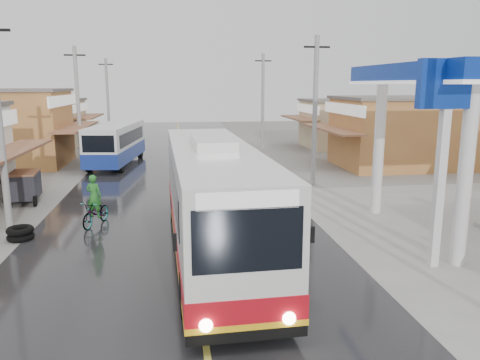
{
  "coord_description": "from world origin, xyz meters",
  "views": [
    {
      "loc": [
        -0.55,
        -9.57,
        5.49
      ],
      "look_at": [
        2.01,
        8.55,
        1.73
      ],
      "focal_mm": 35.0,
      "sensor_mm": 36.0,
      "label": 1
    }
  ],
  "objects_px": {
    "coach_bus": "(213,198)",
    "tyre_stack": "(20,233)",
    "tricycle_near": "(25,185)",
    "second_bus": "(116,143)",
    "cyclist": "(96,209)"
  },
  "relations": [
    {
      "from": "tricycle_near",
      "to": "coach_bus",
      "type": "bearing_deg",
      "value": -48.95
    },
    {
      "from": "coach_bus",
      "to": "tyre_stack",
      "type": "height_order",
      "value": "coach_bus"
    },
    {
      "from": "second_bus",
      "to": "tricycle_near",
      "type": "xyz_separation_m",
      "value": [
        -3.02,
        -10.34,
        -0.65
      ]
    },
    {
      "from": "tyre_stack",
      "to": "second_bus",
      "type": "bearing_deg",
      "value": 84.25
    },
    {
      "from": "second_bus",
      "to": "cyclist",
      "type": "height_order",
      "value": "second_bus"
    },
    {
      "from": "coach_bus",
      "to": "tricycle_near",
      "type": "height_order",
      "value": "coach_bus"
    },
    {
      "from": "tricycle_near",
      "to": "tyre_stack",
      "type": "relative_size",
      "value": 2.07
    },
    {
      "from": "tricycle_near",
      "to": "tyre_stack",
      "type": "distance_m",
      "value": 5.77
    },
    {
      "from": "tricycle_near",
      "to": "cyclist",
      "type": "bearing_deg",
      "value": -52.64
    },
    {
      "from": "second_bus",
      "to": "cyclist",
      "type": "xyz_separation_m",
      "value": [
        0.83,
        -14.52,
        -0.82
      ]
    },
    {
      "from": "coach_bus",
      "to": "second_bus",
      "type": "bearing_deg",
      "value": 104.11
    },
    {
      "from": "cyclist",
      "to": "tyre_stack",
      "type": "height_order",
      "value": "cyclist"
    },
    {
      "from": "cyclist",
      "to": "tricycle_near",
      "type": "relative_size",
      "value": 1.06
    },
    {
      "from": "cyclist",
      "to": "tyre_stack",
      "type": "bearing_deg",
      "value": -130.59
    },
    {
      "from": "cyclist",
      "to": "tyre_stack",
      "type": "distance_m",
      "value": 2.83
    }
  ]
}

